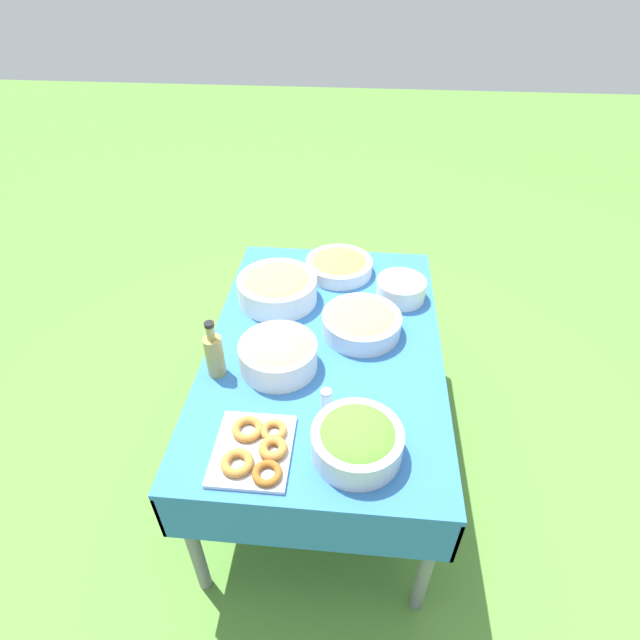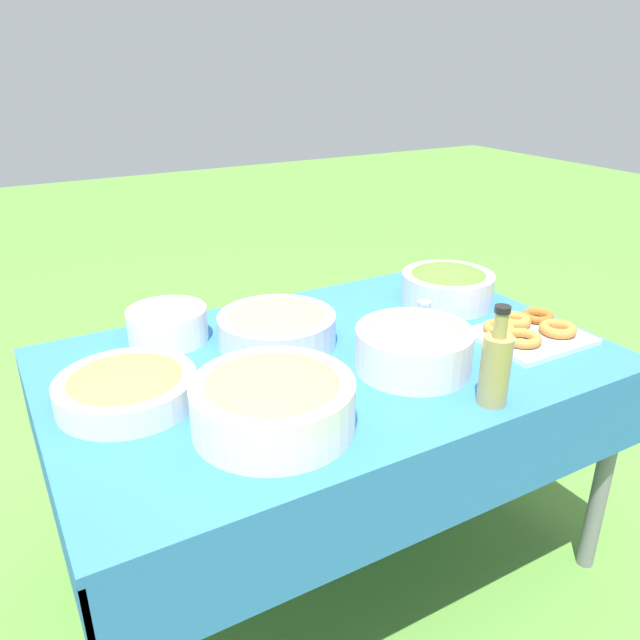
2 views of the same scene
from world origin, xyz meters
name	(u,v)px [view 1 (image 1 of 2)]	position (x,y,z in m)	size (l,w,h in m)	color
ground_plane	(324,450)	(0.00, 0.00, 0.00)	(14.00, 14.00, 0.00)	#568C38
picnic_table	(325,359)	(0.00, 0.00, 0.63)	(1.50, 0.96, 0.71)	#2D6BB2
salad_bowl	(357,440)	(0.53, 0.15, 0.78)	(0.30, 0.30, 0.12)	silver
pasta_bowl	(278,353)	(0.15, -0.17, 0.78)	(0.30, 0.30, 0.13)	silver
donut_platter	(255,449)	(0.56, -0.18, 0.73)	(0.31, 0.26, 0.05)	silver
plate_stack	(401,289)	(-0.35, 0.32, 0.76)	(0.22, 0.22, 0.10)	white
olive_oil_bottle	(214,354)	(0.21, -0.40, 0.81)	(0.07, 0.07, 0.25)	#998E4C
bread_bowl	(362,322)	(-0.09, 0.15, 0.77)	(0.33, 0.33, 0.11)	silver
fruit_bowl	(277,287)	(-0.29, -0.24, 0.79)	(0.36, 0.36, 0.13)	white
olive_bowl	(339,265)	(-0.54, 0.03, 0.76)	(0.33, 0.33, 0.09)	silver
salt_shaker	(326,399)	(0.34, 0.03, 0.76)	(0.04, 0.04, 0.08)	white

